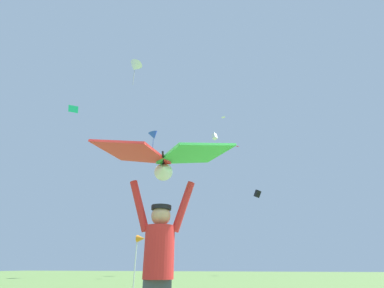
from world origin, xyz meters
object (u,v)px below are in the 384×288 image
Objects in this scene: held_stunt_kite at (163,157)px; kite_flyer_person at (158,267)px; distant_kite_white_high_right at (223,117)px; distant_kite_teal_far_center at (73,109)px; distant_kite_white_low_left at (214,136)px; distant_kite_blue_low_right at (154,136)px; distant_kite_black_high_left at (257,194)px; distant_kite_red_overhead_distant at (237,146)px; marker_flag at (140,243)px; distant_kite_white_mid_left at (135,67)px.

kite_flyer_person is at bearing 108.44° from held_stunt_kite.
kite_flyer_person is 3.00× the size of distant_kite_white_high_right.
distant_kite_teal_far_center reaches higher than held_stunt_kite.
distant_kite_white_high_right is at bearing -70.06° from distant_kite_white_low_left.
distant_kite_blue_low_right is 2.43× the size of distant_kite_black_high_left.
distant_kite_red_overhead_distant is at bearing 58.10° from distant_kite_teal_far_center.
distant_kite_white_low_left is (-2.29, 6.30, 0.53)m from distant_kite_white_high_right.
distant_kite_blue_low_right is at bearing 89.79° from distant_kite_teal_far_center.
distant_kite_black_high_left is at bearing 88.56° from kite_flyer_person.
distant_kite_blue_low_right reaches higher than marker_flag.
distant_kite_white_mid_left is (-2.81, -21.15, -3.64)m from distant_kite_white_low_left.
distant_kite_white_low_left reaches higher than distant_kite_black_high_left.
distant_kite_teal_far_center is at bearing 149.38° from marker_flag.
held_stunt_kite is 19.43m from distant_kite_white_mid_left.
held_stunt_kite is at bearing -65.83° from distant_kite_blue_low_right.
distant_kite_white_mid_left is (3.99, 1.14, 4.02)m from distant_kite_teal_far_center.
distant_kite_teal_far_center reaches higher than marker_flag.
marker_flag reaches higher than kite_flyer_person.
kite_flyer_person is at bearing -87.99° from distant_kite_red_overhead_distant.
distant_kite_white_mid_left is (-6.51, -15.73, 0.80)m from distant_kite_red_overhead_distant.
distant_kite_white_low_left reaches higher than distant_kite_white_high_right.
distant_kite_black_high_left is at bearing 82.27° from marker_flag.
distant_kite_red_overhead_distant reaches higher than held_stunt_kite.
distant_kite_blue_low_right reaches higher than held_stunt_kite.
distant_kite_blue_low_right is 1.29× the size of distant_kite_white_mid_left.
distant_kite_white_high_right is 4.25m from distant_kite_red_overhead_distant.
distant_kite_black_high_left is 7.84m from distant_kite_red_overhead_distant.
distant_kite_black_high_left is 23.90m from distant_kite_white_mid_left.
marker_flag is (-3.79, -27.89, -8.29)m from distant_kite_black_high_left.
marker_flag is at bearing -30.62° from distant_kite_teal_far_center.
distant_kite_black_high_left is 25.99m from distant_kite_teal_far_center.
kite_flyer_person is 6.51m from marker_flag.
distant_kite_blue_low_right is 9.40m from distant_kite_white_high_right.
marker_flag is (1.73, -27.33, -17.47)m from distant_kite_white_low_left.
distant_kite_white_mid_left is (-7.48, 11.94, 14.57)m from kite_flyer_person.
distant_kite_teal_far_center is at bearing 136.71° from kite_flyer_person.
distant_kite_teal_far_center is (-11.49, 10.88, 9.28)m from held_stunt_kite.
distant_kite_red_overhead_distant is 0.75× the size of distant_kite_teal_far_center.
distant_kite_white_mid_left is 15.82m from marker_flag.
marker_flag is at bearing -86.38° from distant_kite_white_low_left.
distant_kite_black_high_left is 2.09× the size of distant_kite_red_overhead_distant.
distant_kite_red_overhead_distant is (-0.97, 27.67, 13.77)m from kite_flyer_person.
distant_kite_white_high_right is 27.01m from marker_flag.
distant_kite_teal_far_center is 24.52m from distant_kite_white_low_left.
distant_kite_teal_far_center is at bearing -106.97° from distant_kite_white_low_left.
held_stunt_kite is 0.59× the size of distant_kite_blue_low_right.
distant_kite_white_high_right reaches higher than distant_kite_blue_low_right.
distant_kite_red_overhead_distant is 0.30× the size of marker_flag.
distant_kite_white_high_right is at bearing 71.06° from distant_kite_white_mid_left.
distant_kite_white_mid_left is at bearing 15.90° from distant_kite_teal_far_center.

